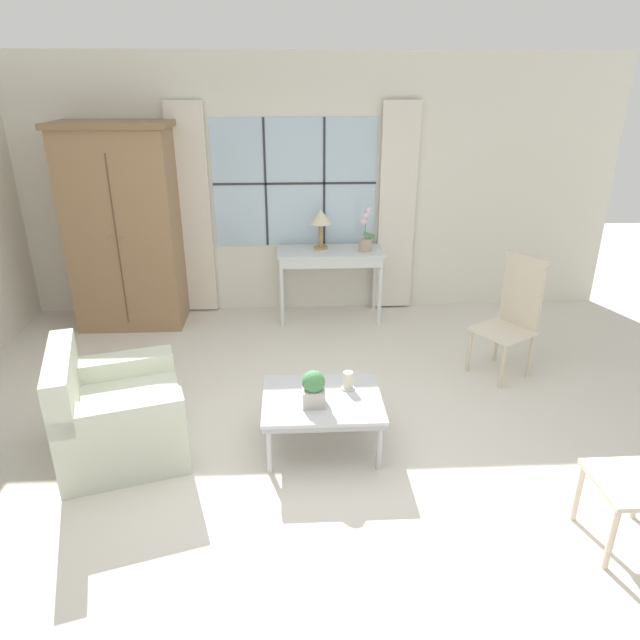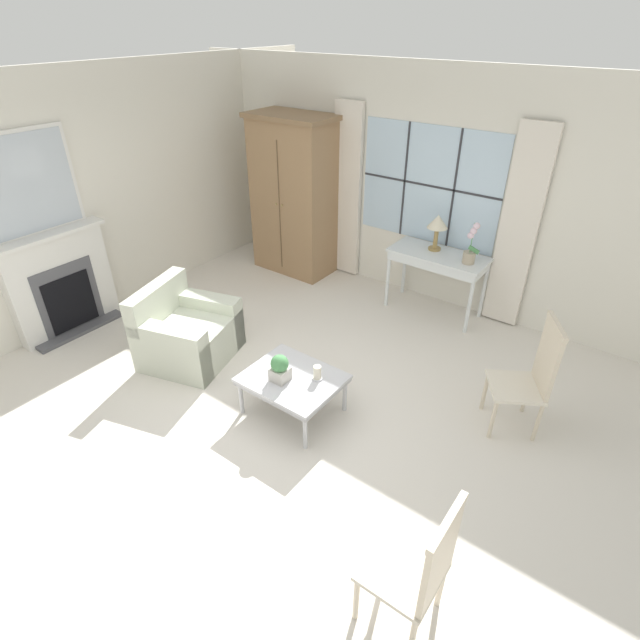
% 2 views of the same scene
% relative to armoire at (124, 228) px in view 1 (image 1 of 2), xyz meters
% --- Properties ---
extents(ground_plane, '(14.00, 14.00, 0.00)m').
position_rel_armoire_xyz_m(ground_plane, '(1.81, -2.64, -1.08)').
color(ground_plane, silver).
extents(wall_back_windowed, '(7.20, 0.14, 2.80)m').
position_rel_armoire_xyz_m(wall_back_windowed, '(1.81, 0.38, 0.31)').
color(wall_back_windowed, silver).
rests_on(wall_back_windowed, ground_plane).
extents(armoire, '(1.17, 0.68, 2.14)m').
position_rel_armoire_xyz_m(armoire, '(0.00, 0.00, 0.00)').
color(armoire, '#93704C').
rests_on(armoire, ground_plane).
extents(console_table, '(1.16, 0.52, 0.79)m').
position_rel_armoire_xyz_m(console_table, '(2.18, 0.04, -0.38)').
color(console_table, silver).
rests_on(console_table, ground_plane).
extents(table_lamp, '(0.24, 0.24, 0.43)m').
position_rel_armoire_xyz_m(table_lamp, '(2.08, 0.12, 0.04)').
color(table_lamp, '#9E7F47').
rests_on(table_lamp, console_table).
extents(potted_orchid, '(0.18, 0.14, 0.49)m').
position_rel_armoire_xyz_m(potted_orchid, '(2.56, 0.00, -0.11)').
color(potted_orchid, tan).
rests_on(potted_orchid, console_table).
extents(armchair_upholstered, '(1.06, 1.10, 0.83)m').
position_rel_armoire_xyz_m(armchair_upholstered, '(0.48, -2.45, -0.79)').
color(armchair_upholstered, beige).
rests_on(armchair_upholstered, ground_plane).
extents(side_chair_wooden, '(0.60, 0.60, 1.10)m').
position_rel_armoire_xyz_m(side_chair_wooden, '(3.73, -1.36, -0.48)').
color(side_chair_wooden, beige).
rests_on(side_chair_wooden, ground_plane).
extents(coffee_table, '(0.86, 0.70, 0.41)m').
position_rel_armoire_xyz_m(coffee_table, '(1.96, -2.46, -0.71)').
color(coffee_table, '#BCBCC1').
rests_on(coffee_table, ground_plane).
extents(potted_plant_small, '(0.16, 0.16, 0.26)m').
position_rel_armoire_xyz_m(potted_plant_small, '(1.89, -2.55, -0.54)').
color(potted_plant_small, '#BCB7AD').
rests_on(potted_plant_small, coffee_table).
extents(pillar_candle, '(0.10, 0.10, 0.15)m').
position_rel_armoire_xyz_m(pillar_candle, '(2.15, -2.34, -0.60)').
color(pillar_candle, silver).
rests_on(pillar_candle, coffee_table).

